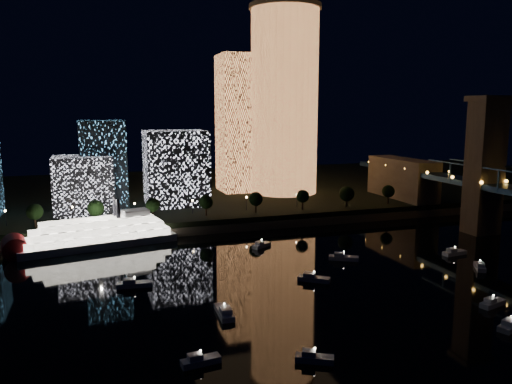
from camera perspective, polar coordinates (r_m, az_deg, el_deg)
ground at (r=126.36m, az=17.42°, el=-11.92°), size 520.00×520.00×0.00m
far_bank at (r=267.83m, az=-2.80°, el=0.20°), size 420.00×160.00×5.00m
seawall at (r=195.27m, az=3.33°, el=-3.53°), size 420.00×6.00×3.00m
tower_cylindrical at (r=243.25m, az=3.26°, el=10.35°), size 34.00×34.00×88.41m
tower_rectangular at (r=249.11m, az=-1.78°, el=7.81°), size 20.96×20.96×66.70m
midrise_blocks at (r=211.13m, az=-17.80°, el=2.14°), size 100.62×30.76×35.88m
riverboat at (r=173.63m, az=-18.31°, el=-4.71°), size 55.24×21.18×16.32m
motorboats at (r=132.78m, az=11.68°, el=-10.25°), size 118.99×81.12×2.78m
esplanade_trees at (r=190.10m, az=-6.25°, el=-1.17°), size 165.74×6.42×8.71m
street_lamps at (r=195.71m, az=-7.26°, el=-1.31°), size 132.70×0.70×5.65m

